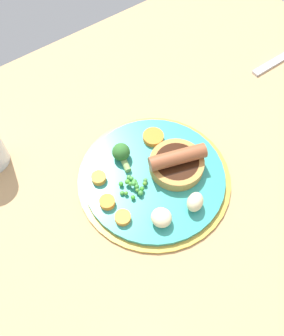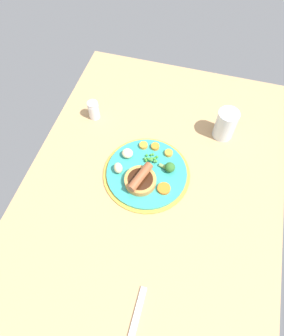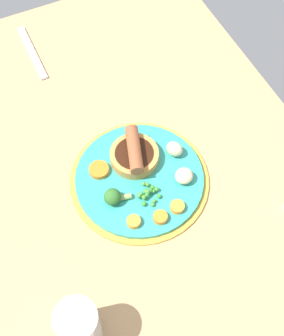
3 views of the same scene
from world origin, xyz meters
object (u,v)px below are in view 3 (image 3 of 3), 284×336
Objects in this scene: drinking_glass at (79,326)px; dinner_plate at (139,179)px; potato_chunk_0 at (175,150)px; carrot_slice_0 at (134,222)px; carrot_slice_3 at (99,170)px; sausage_pudding at (134,154)px; broccoli_floret_near at (114,197)px; pea_pile at (148,193)px; carrot_slice_5 at (160,217)px; potato_chunk_1 at (184,176)px; carrot_slice_1 at (177,207)px; fork at (32,53)px.

dinner_plate is at bearing 136.87° from drinking_glass.
potato_chunk_0 reaches higher than carrot_slice_0.
carrot_slice_0 is 13.22cm from carrot_slice_3.
sausage_pudding is 10.16cm from broccoli_floret_near.
potato_chunk_0 is at bearing 125.07° from pea_pile.
broccoli_floret_near reaches higher than pea_pile.
carrot_slice_5 is at bearing 144.19° from broccoli_floret_near.
drinking_glass is at bearing -57.49° from potato_chunk_1.
carrot_slice_5 reaches higher than carrot_slice_3.
broccoli_floret_near is at bearing -122.99° from carrot_slice_1.
dinner_plate is 9.92cm from carrot_slice_5.
drinking_glass is (27.17, -14.42, 3.49)cm from carrot_slice_3.
carrot_slice_1 reaches higher than dinner_plate.
broccoli_floret_near is 1.96× the size of carrot_slice_5.
dinner_plate is 7.04× the size of carrot_slice_3.
broccoli_floret_near reaches higher than carrot_slice_1.
potato_chunk_1 is at bearing -173.60° from broccoli_floret_near.
carrot_slice_1 is at bearing 21.43° from dinner_plate.
sausage_pudding is 8.77cm from pea_pile.
sausage_pudding is 1.97× the size of broccoli_floret_near.
drinking_glass reaches higher than fork.
carrot_slice_3 is at bearing 2.71° from fork.
carrot_slice_5 is at bearing 13.44° from sausage_pudding.
potato_chunk_1 is at bearing 19.12° from fork.
drinking_glass is at bearing -49.09° from pea_pile.
potato_chunk_0 is 0.88× the size of carrot_slice_3.
sausage_pudding is (-4.25, 0.90, 2.59)cm from dinner_plate.
dinner_plate is 31.23cm from drinking_glass.
pea_pile is at bearing -141.70° from carrot_slice_1.
potato_chunk_0 is 12.24cm from carrot_slice_1.
pea_pile is at bearing 10.99° from sausage_pudding.
potato_chunk_1 reaches higher than pea_pile.
carrot_slice_1 is at bearing 98.44° from carrot_slice_5.
pea_pile is 0.31× the size of fork.
carrot_slice_3 is 15.81cm from carrot_slice_5.
carrot_slice_3 is 0.36× the size of drinking_glass.
fork is (-52.10, -8.08, -1.71)cm from carrot_slice_5.
sausage_pudding is at bearing 175.27° from carrot_slice_5.
dinner_plate is at bearing 148.78° from carrot_slice_0.
carrot_slice_3 is at bearing -121.78° from potato_chunk_1.
sausage_pudding is 1.90× the size of pea_pile.
pea_pile is 5.41cm from carrot_slice_5.
sausage_pudding reaches higher than carrot_slice_1.
carrot_slice_0 is 21.53cm from drinking_glass.
broccoli_floret_near reaches higher than potato_chunk_1.
carrot_slice_1 is (13.49, 2.72, -1.17)cm from sausage_pudding.
potato_chunk_0 is 0.19× the size of fork.
potato_chunk_1 reaches higher than carrot_slice_3.
potato_chunk_0 is at bearing 79.69° from carrot_slice_3.
potato_chunk_1 is at bearing 58.22° from carrot_slice_3.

